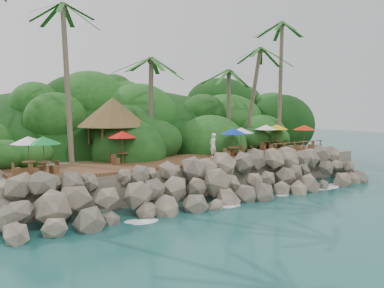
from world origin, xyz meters
TOP-DOWN VIEW (x-y plane):
  - ground at (0.00, 0.00)m, footprint 140.00×140.00m
  - land_base at (0.00, 16.00)m, footprint 32.00×25.20m
  - jungle_hill at (0.00, 23.50)m, footprint 44.80×28.00m
  - seawall at (0.00, 2.00)m, footprint 29.00×4.00m
  - terrace at (0.00, 6.00)m, footprint 26.00×5.00m
  - jungle_foliage at (0.00, 15.00)m, footprint 44.00×16.00m
  - foam_line at (0.00, 0.30)m, footprint 25.20×0.80m
  - palms at (0.53, 8.94)m, footprint 31.92×7.13m
  - palapa at (-4.72, 9.76)m, footprint 5.46×5.46m
  - dining_clusters at (1.01, 6.27)m, footprint 25.65×4.64m
  - railing at (9.13, 3.65)m, footprint 6.10×0.10m
  - waiter at (1.60, 5.49)m, footprint 0.79×0.64m

SIDE VIEW (x-z plane):
  - ground at x=0.00m, z-range 0.00..0.00m
  - jungle_hill at x=0.00m, z-range -7.70..7.70m
  - jungle_foliage at x=0.00m, z-range -6.00..6.00m
  - foam_line at x=0.00m, z-range 0.00..0.06m
  - land_base at x=0.00m, z-range 0.00..2.10m
  - seawall at x=0.00m, z-range 0.00..2.30m
  - terrace at x=0.00m, z-range 2.10..2.30m
  - railing at x=9.13m, z-range 2.41..3.41m
  - waiter at x=1.60m, z-range 2.30..4.19m
  - dining_clusters at x=1.01m, z-range 3.03..5.26m
  - palapa at x=-4.72m, z-range 3.49..8.09m
  - palms at x=0.53m, z-range 5.34..18.93m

